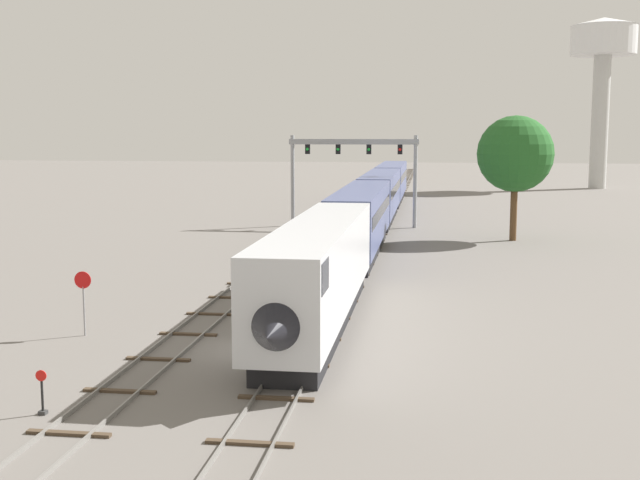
% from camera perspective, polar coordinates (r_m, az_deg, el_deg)
% --- Properties ---
extents(ground_plane, '(400.00, 400.00, 0.00)m').
position_cam_1_polar(ground_plane, '(33.91, -4.50, -7.70)').
color(ground_plane, slate).
extents(track_main, '(2.60, 200.00, 0.16)m').
position_cam_1_polar(track_main, '(92.49, 4.70, 2.13)').
color(track_main, slate).
rests_on(track_main, ground).
extents(track_near, '(2.60, 160.00, 0.16)m').
position_cam_1_polar(track_near, '(73.24, -0.48, 0.69)').
color(track_near, slate).
rests_on(track_near, ground).
extents(passenger_train, '(3.04, 88.72, 4.80)m').
position_cam_1_polar(passenger_train, '(70.42, 3.72, 2.47)').
color(passenger_train, silver).
rests_on(passenger_train, ground).
extents(signal_gantry, '(12.10, 0.49, 8.54)m').
position_cam_1_polar(signal_gantry, '(75.99, 2.35, 5.60)').
color(signal_gantry, '#999BA0').
rests_on(signal_gantry, ground).
extents(water_tower, '(9.98, 9.98, 26.02)m').
position_cam_1_polar(water_tower, '(134.52, 19.21, 12.22)').
color(water_tower, beige).
rests_on(water_tower, ground).
extents(switch_stand, '(0.36, 0.24, 1.46)m').
position_cam_1_polar(switch_stand, '(27.79, -18.88, -10.47)').
color(switch_stand, black).
rests_on(switch_stand, ground).
extents(stop_sign, '(0.76, 0.08, 2.88)m').
position_cam_1_polar(stop_sign, '(37.17, -16.25, -3.65)').
color(stop_sign, gray).
rests_on(stop_sign, ground).
extents(trackside_tree_left, '(6.20, 6.20, 10.20)m').
position_cam_1_polar(trackside_tree_left, '(68.18, 13.53, 5.87)').
color(trackside_tree_left, brown).
rests_on(trackside_tree_left, ground).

